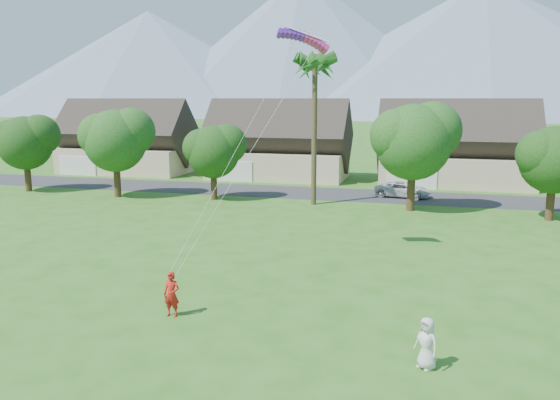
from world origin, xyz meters
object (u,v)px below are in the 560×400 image
(kite_flyer, at_px, (172,294))
(watcher, at_px, (426,343))
(parafoil_kite, at_px, (304,37))
(parked_car, at_px, (403,190))

(kite_flyer, height_order, watcher, kite_flyer)
(watcher, bearing_deg, parafoil_kite, 159.24)
(parked_car, bearing_deg, watcher, -168.66)
(kite_flyer, bearing_deg, parked_car, 75.72)
(kite_flyer, relative_size, watcher, 1.06)
(kite_flyer, xyz_separation_m, watcher, (10.10, -1.89, -0.05))
(parked_car, height_order, parafoil_kite, parafoil_kite)
(watcher, distance_m, parked_car, 32.66)
(parked_car, xyz_separation_m, parafoil_kite, (-4.50, -21.58, 11.25))
(parafoil_kite, bearing_deg, parked_car, 60.66)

